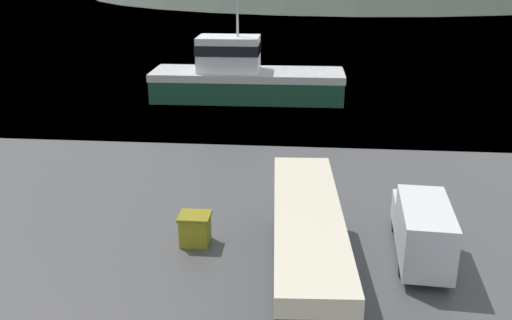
# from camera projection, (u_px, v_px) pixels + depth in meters

# --- Properties ---
(water_surface) EXTENTS (240.00, 240.00, 0.00)m
(water_surface) POSITION_uv_depth(u_px,v_px,m) (311.00, 3.00, 149.83)
(water_surface) COLOR #475B6B
(water_surface) RESTS_ON ground
(tour_bus) EXTENTS (3.12, 11.55, 3.14)m
(tour_bus) POSITION_uv_depth(u_px,v_px,m) (307.00, 243.00, 21.13)
(tour_bus) COLOR #146B3D
(tour_bus) RESTS_ON ground
(delivery_van) EXTENTS (2.32, 6.42, 2.57)m
(delivery_van) POSITION_uv_depth(u_px,v_px,m) (422.00, 228.00, 23.30)
(delivery_van) COLOR silver
(delivery_van) RESTS_ON ground
(fishing_boat) EXTENTS (16.55, 5.45, 10.40)m
(fishing_boat) POSITION_uv_depth(u_px,v_px,m) (244.00, 76.00, 49.23)
(fishing_boat) COLOR #1E5138
(fishing_boat) RESTS_ON water_surface
(storage_bin) EXTENTS (1.35, 1.23, 1.36)m
(storage_bin) POSITION_uv_depth(u_px,v_px,m) (195.00, 229.00, 24.68)
(storage_bin) COLOR olive
(storage_bin) RESTS_ON ground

